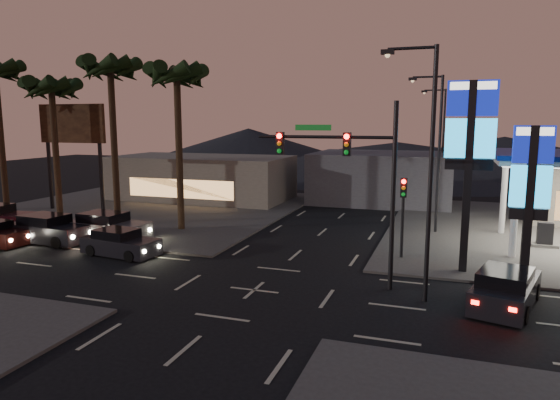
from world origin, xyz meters
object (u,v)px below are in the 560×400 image
at_px(suv_station, 506,289).
at_px(pylon_sign_tall, 470,138).
at_px(traffic_signal_mast, 352,167).
at_px(car_lane_b_front, 107,227).
at_px(pylon_sign_short, 531,181).
at_px(car_lane_b_mid, 49,230).
at_px(car_lane_a_front, 120,243).

bearing_deg(suv_station, pylon_sign_tall, 109.76).
xyz_separation_m(pylon_sign_tall, traffic_signal_mast, (-4.74, -3.51, -1.17)).
bearing_deg(car_lane_b_front, traffic_signal_mast, -13.15).
relative_size(pylon_sign_short, car_lane_b_mid, 1.34).
distance_m(pylon_sign_short, car_lane_b_mid, 26.14).
bearing_deg(suv_station, car_lane_b_mid, 173.89).
height_order(pylon_sign_tall, suv_station, pylon_sign_tall).
bearing_deg(pylon_sign_short, pylon_sign_tall, 158.20).
height_order(car_lane_b_front, car_lane_b_mid, car_lane_b_front).
distance_m(car_lane_b_front, suv_station, 22.27).
distance_m(car_lane_b_mid, suv_station, 24.96).
relative_size(car_lane_b_front, suv_station, 1.07).
bearing_deg(suv_station, pylon_sign_short, 71.90).
bearing_deg(pylon_sign_short, car_lane_b_mid, -178.97).
xyz_separation_m(car_lane_b_front, suv_station, (21.86, -4.26, -0.07)).
xyz_separation_m(car_lane_a_front, suv_station, (18.96, -1.57, 0.06)).
distance_m(traffic_signal_mast, suv_station, 7.71).
distance_m(pylon_sign_short, traffic_signal_mast, 7.69).
distance_m(car_lane_a_front, suv_station, 19.03).
relative_size(traffic_signal_mast, car_lane_a_front, 1.78).
bearing_deg(pylon_sign_tall, suv_station, -70.24).
relative_size(pylon_sign_tall, car_lane_b_mid, 1.72).
bearing_deg(car_lane_b_mid, car_lane_b_front, 28.42).
height_order(car_lane_a_front, car_lane_b_front, car_lane_b_front).
bearing_deg(suv_station, car_lane_b_front, 168.97).
xyz_separation_m(pylon_sign_short, car_lane_b_mid, (-25.84, -0.46, -3.88)).
bearing_deg(traffic_signal_mast, car_lane_b_mid, 173.72).
relative_size(pylon_sign_short, suv_station, 1.42).
bearing_deg(pylon_sign_tall, traffic_signal_mast, -143.48).
bearing_deg(suv_station, traffic_signal_mast, 174.42).
height_order(pylon_sign_tall, traffic_signal_mast, pylon_sign_tall).
height_order(pylon_sign_short, car_lane_b_front, pylon_sign_short).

